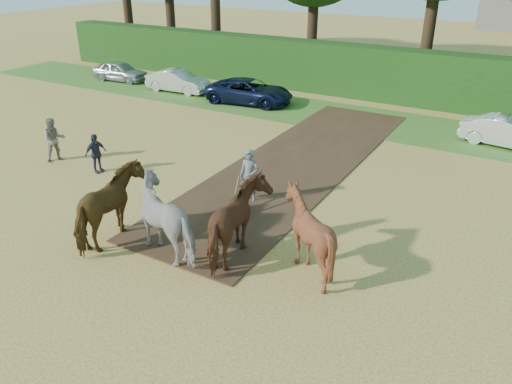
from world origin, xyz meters
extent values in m
plane|color=gold|center=(0.00, 0.00, 0.00)|extent=(120.00, 120.00, 0.00)
cube|color=#472D1C|center=(1.50, 7.00, 0.03)|extent=(4.50, 17.00, 0.05)
cube|color=#38601E|center=(0.00, 14.00, 0.01)|extent=(50.00, 5.00, 0.03)
cube|color=#14380F|center=(0.00, 18.50, 1.50)|extent=(46.00, 1.60, 3.00)
imported|color=#9E947C|center=(-7.34, 2.24, 0.92)|extent=(1.04, 1.12, 1.84)
imported|color=#282A36|center=(-4.97, 2.23, 0.79)|extent=(0.54, 0.98, 1.58)
imported|color=brown|center=(-0.58, -1.31, 1.13)|extent=(1.70, 2.87, 2.27)
imported|color=beige|center=(1.30, -0.78, 1.13)|extent=(2.57, 2.31, 2.27)
imported|color=#5A321C|center=(3.18, -0.26, 1.13)|extent=(1.70, 2.87, 2.27)
imported|color=brown|center=(5.06, 0.26, 1.14)|extent=(2.19, 2.37, 2.27)
cube|color=black|center=(1.80, 1.78, 0.19)|extent=(0.55, 1.03, 0.38)
cube|color=brown|center=(1.92, 1.15, 0.38)|extent=(0.39, 1.51, 0.11)
cylinder|color=brown|center=(1.46, 2.32, 0.59)|extent=(0.42, 1.06, 0.80)
cylinder|color=brown|center=(1.93, 2.41, 0.59)|extent=(0.12, 1.10, 0.80)
imported|color=gray|center=(1.56, 3.06, 0.95)|extent=(0.76, 0.58, 1.90)
imported|color=#AAABB1|center=(-15.29, 14.24, 0.66)|extent=(3.98, 1.90, 1.31)
imported|color=silver|center=(-10.09, 13.88, 0.68)|extent=(4.18, 1.61, 1.36)
imported|color=#121939|center=(-4.89, 13.86, 0.69)|extent=(5.25, 2.92, 1.39)
imported|color=silver|center=(8.73, 13.55, 0.66)|extent=(4.16, 1.93, 1.32)
cylinder|color=#382616|center=(-21.00, 21.50, 2.93)|extent=(0.70, 0.70, 5.85)
cylinder|color=#382616|center=(-17.00, 22.00, 2.70)|extent=(0.70, 0.70, 5.40)
cylinder|color=#382616|center=(-12.00, 21.00, 3.26)|extent=(0.70, 0.70, 6.53)
cylinder|color=#382616|center=(-5.00, 22.50, 2.59)|extent=(0.70, 0.70, 5.17)
cylinder|color=#382616|center=(3.00, 21.50, 3.04)|extent=(0.70, 0.70, 6.08)
camera|label=1|loc=(9.65, -10.39, 7.91)|focal=35.00mm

